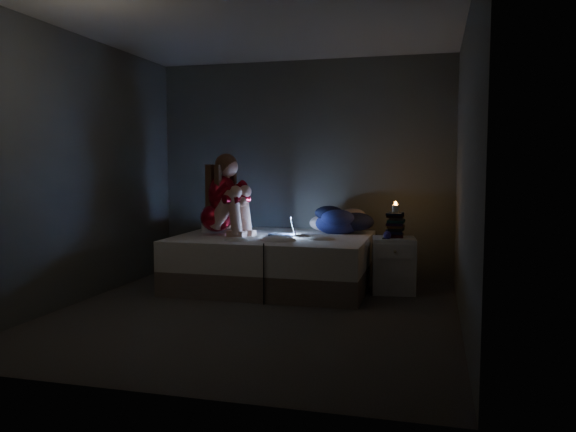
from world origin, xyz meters
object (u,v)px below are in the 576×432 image
(nightstand, at_px, (394,265))
(phone, at_px, (386,237))
(bed, at_px, (273,261))
(candle, at_px, (396,207))
(woman, at_px, (217,194))
(laptop, at_px, (282,226))

(nightstand, xyz_separation_m, phone, (-0.08, -0.06, 0.30))
(bed, height_order, candle, candle)
(nightstand, bearing_deg, woman, 175.36)
(phone, bearing_deg, candle, 67.69)
(nightstand, relative_size, phone, 4.17)
(woman, height_order, nightstand, woman)
(bed, bearing_deg, nightstand, 2.37)
(laptop, distance_m, nightstand, 1.27)
(candle, height_order, phone, candle)
(woman, distance_m, phone, 1.92)
(laptop, height_order, candle, candle)
(laptop, xyz_separation_m, candle, (1.22, 0.10, 0.22))
(woman, relative_size, nightstand, 1.55)
(laptop, distance_m, candle, 1.24)
(phone, bearing_deg, bed, -168.15)
(nightstand, distance_m, phone, 0.31)
(candle, bearing_deg, phone, -124.43)
(woman, xyz_separation_m, candle, (1.96, 0.15, -0.12))
(bed, bearing_deg, phone, -0.26)
(candle, bearing_deg, nightstand, -95.38)
(bed, xyz_separation_m, candle, (1.31, 0.12, 0.61))
(woman, distance_m, laptop, 0.82)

